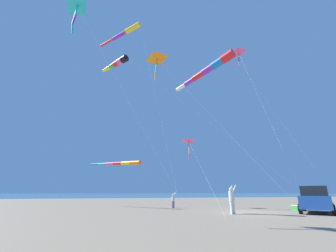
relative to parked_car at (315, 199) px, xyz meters
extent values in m
plane|color=gray|center=(1.83, 4.45, -0.95)|extent=(600.00, 600.00, 0.00)
cube|color=#386B84|center=(166.83, 4.45, -0.95)|extent=(240.00, 600.00, 0.01)
cube|color=#1E479E|center=(-0.06, 0.08, -0.20)|extent=(4.16, 4.50, 0.84)
cube|color=black|center=(0.16, -0.19, 0.56)|extent=(2.90, 3.03, 0.68)
cylinder|color=black|center=(-1.71, 0.62, -0.62)|extent=(0.59, 0.65, 0.66)
cylinder|color=black|center=(-0.28, 1.79, -0.62)|extent=(0.59, 0.65, 0.66)
cylinder|color=black|center=(0.15, -1.64, -0.62)|extent=(0.59, 0.65, 0.66)
cylinder|color=black|center=(1.58, -0.47, -0.62)|extent=(0.59, 0.65, 0.66)
cube|color=green|center=(2.20, -0.36, -0.77)|extent=(0.60, 0.40, 0.36)
cube|color=white|center=(2.20, -0.36, -0.56)|extent=(0.62, 0.42, 0.06)
cube|color=silver|center=(0.90, 6.33, -0.54)|extent=(0.23, 0.35, 0.82)
cylinder|color=silver|center=(0.90, 6.33, 0.20)|extent=(0.45, 0.45, 0.67)
sphere|color=beige|center=(0.90, 6.33, 0.66)|extent=(0.26, 0.26, 0.26)
cylinder|color=silver|center=(1.10, 6.22, 0.71)|extent=(0.20, 0.42, 0.51)
cylinder|color=silver|center=(0.78, 6.13, 0.71)|extent=(0.20, 0.42, 0.51)
cube|color=#8E6B9E|center=(7.97, 8.38, -0.65)|extent=(0.13, 0.24, 0.61)
cylinder|color=silver|center=(7.97, 8.38, -0.10)|extent=(0.29, 0.29, 0.50)
sphere|color=beige|center=(7.97, 8.38, 0.25)|extent=(0.19, 0.19, 0.19)
cylinder|color=silver|center=(8.11, 8.26, 0.28)|extent=(0.09, 0.31, 0.38)
cylinder|color=silver|center=(7.86, 8.25, 0.28)|extent=(0.09, 0.31, 0.38)
pyramid|color=#EF4C93|center=(8.81, -1.45, 18.98)|extent=(1.88, 1.86, 0.58)
cylinder|color=black|center=(8.78, -1.42, 18.89)|extent=(0.94, 0.99, 0.58)
cylinder|color=#EF4C93|center=(8.76, -1.38, 18.45)|extent=(0.18, 0.22, 0.73)
cylinder|color=black|center=(8.76, -1.32, 17.73)|extent=(0.19, 0.20, 0.73)
cylinder|color=#EF4C93|center=(8.76, -1.31, 17.01)|extent=(0.20, 0.18, 0.73)
cylinder|color=white|center=(4.79, -0.84, 8.94)|extent=(7.98, 1.17, 19.78)
cylinder|color=black|center=(4.72, 14.02, 12.27)|extent=(0.85, 0.86, 0.66)
cylinder|color=#EF4C93|center=(5.16, 14.36, 12.24)|extent=(0.81, 0.80, 0.59)
cylinder|color=red|center=(5.60, 14.69, 12.21)|extent=(0.76, 0.75, 0.52)
cylinder|color=green|center=(6.04, 15.03, 12.18)|extent=(0.71, 0.69, 0.45)
cylinder|color=yellow|center=(6.48, 15.37, 12.16)|extent=(0.67, 0.63, 0.38)
cylinder|color=yellow|center=(6.92, 15.70, 12.13)|extent=(0.62, 0.57, 0.31)
cylinder|color=white|center=(2.10, 6.56, 5.59)|extent=(4.82, 14.59, 13.08)
cylinder|color=red|center=(1.65, 5.07, 12.18)|extent=(1.51, 1.35, 1.02)
cylinder|color=blue|center=(2.60, 5.63, 11.96)|extent=(1.45, 1.26, 0.93)
cylinder|color=purple|center=(3.56, 6.20, 11.73)|extent=(1.39, 1.18, 0.85)
cylinder|color=red|center=(4.51, 6.77, 11.51)|extent=(1.33, 1.09, 0.76)
cylinder|color=purple|center=(5.47, 7.34, 11.29)|extent=(1.26, 1.01, 0.67)
cylinder|color=white|center=(6.42, 7.90, 11.06)|extent=(1.20, 0.92, 0.58)
cylinder|color=white|center=(0.85, 0.73, 5.57)|extent=(0.65, 8.12, 13.05)
pyramid|color=#1EB7C6|center=(0.50, 17.70, 13.37)|extent=(2.26, 2.00, 0.81)
cylinder|color=black|center=(0.47, 17.75, 13.27)|extent=(0.78, 1.32, 0.87)
cylinder|color=#1EB7C6|center=(0.45, 17.75, 12.75)|extent=(0.18, 0.14, 0.87)
cylinder|color=purple|center=(0.38, 17.79, 11.89)|extent=(0.28, 0.28, 0.88)
cylinder|color=#1EB7C6|center=(0.29, 17.79, 11.02)|extent=(0.28, 0.28, 0.88)
cylinder|color=white|center=(1.06, 13.51, 6.13)|extent=(1.18, 8.48, 14.16)
cylinder|color=orange|center=(8.37, 12.11, 3.24)|extent=(1.21, 1.13, 0.48)
cylinder|color=yellow|center=(9.29, 12.90, 3.29)|extent=(1.18, 1.09, 0.43)
cylinder|color=red|center=(10.21, 13.70, 3.35)|extent=(1.15, 1.06, 0.39)
cylinder|color=#EF4C93|center=(11.13, 14.49, 3.40)|extent=(1.12, 1.02, 0.34)
cylinder|color=#1EB7C6|center=(12.05, 15.28, 3.45)|extent=(1.08, 0.98, 0.29)
cylinder|color=blue|center=(12.97, 16.08, 3.51)|extent=(1.05, 0.95, 0.25)
cylinder|color=white|center=(7.61, 9.13, 1.08)|extent=(0.60, 5.16, 4.06)
pyramid|color=#EF4C93|center=(8.07, 6.57, 5.83)|extent=(1.75, 1.54, 0.34)
cylinder|color=black|center=(8.06, 6.58, 5.74)|extent=(0.62, 1.17, 0.26)
cylinder|color=#EF4C93|center=(8.06, 6.56, 5.34)|extent=(0.13, 0.16, 0.67)
cylinder|color=yellow|center=(8.02, 6.55, 4.68)|extent=(0.18, 0.15, 0.67)
cylinder|color=#EF4C93|center=(7.98, 6.60, 4.01)|extent=(0.15, 0.20, 0.67)
cylinder|color=white|center=(3.37, 7.38, 2.37)|extent=(9.38, 1.61, 6.64)
cylinder|color=yellow|center=(9.11, 13.04, 19.73)|extent=(1.85, 1.98, 0.98)
cylinder|color=purple|center=(10.43, 14.54, 19.34)|extent=(1.70, 1.85, 0.81)
cylinder|color=red|center=(11.75, 16.03, 18.95)|extent=(1.56, 1.71, 0.65)
cylinder|color=white|center=(7.17, 10.32, 9.41)|extent=(2.58, 3.95, 20.72)
pyramid|color=orange|center=(9.00, 9.92, 15.96)|extent=(2.43, 2.54, 0.82)
cylinder|color=black|center=(8.96, 9.96, 15.84)|extent=(1.38, 1.15, 0.83)
cylinder|color=orange|center=(8.90, 10.01, 15.25)|extent=(0.32, 0.32, 0.99)
cylinder|color=#1EB7C6|center=(8.83, 10.11, 14.29)|extent=(0.25, 0.30, 0.99)
cylinder|color=orange|center=(8.75, 10.18, 13.32)|extent=(0.30, 0.23, 0.99)
cylinder|color=white|center=(3.97, 6.04, 7.41)|extent=(9.99, 7.84, 16.72)
camera|label=1|loc=(-13.03, 14.86, 0.45)|focal=23.16mm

